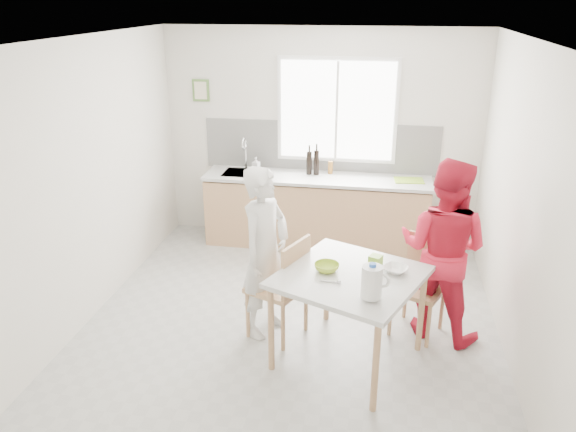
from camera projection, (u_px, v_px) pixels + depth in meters
The scene contains 21 objects.
ground at pixel (291, 323), 5.57m from camera, with size 4.50×4.50×0.00m, color #B7B7B2.
room_shell at pixel (291, 164), 4.96m from camera, with size 4.50×4.50×4.50m.
window at pixel (337, 111), 6.95m from camera, with size 1.50×0.06×1.30m.
backsplash at pixel (320, 147), 7.17m from camera, with size 3.00×0.02×0.65m, color white.
picture_frame at pixel (201, 90), 7.16m from camera, with size 0.22×0.03×0.28m.
kitchen_counter at pixel (316, 214), 7.20m from camera, with size 2.84×0.64×1.37m.
dining_table at pixel (350, 284), 4.75m from camera, with size 1.44×1.44×0.85m.
chair_left at pixel (284, 284), 5.17m from camera, with size 0.61×0.61×1.01m.
chair_far at pixel (422, 281), 5.30m from camera, with size 0.57×0.57×0.95m.
person_white at pixel (265, 253), 5.17m from camera, with size 0.60×0.39×1.64m, color white.
person_red at pixel (443, 250), 5.13m from camera, with size 0.84×0.66×1.73m, color red.
bowl_green at pixel (327, 267), 4.77m from camera, with size 0.21×0.21×0.07m, color #A0C32D.
bowl_white at pixel (396, 269), 4.75m from camera, with size 0.20×0.20×0.05m, color white.
milk_jug at pixel (372, 282), 4.28m from camera, with size 0.22×0.16×0.29m.
green_box at pixel (376, 260), 4.87m from camera, with size 0.10×0.10×0.09m, color #81BE2B.
spoon at pixel (329, 281), 4.59m from camera, with size 0.01×0.01×0.16m, color #A5A5AA.
cutting_board at pixel (409, 180), 6.85m from camera, with size 0.35×0.25×0.01m, color #97C52D.
wine_bottle_a at pixel (316, 162), 7.03m from camera, with size 0.07×0.07×0.32m, color black.
wine_bottle_b at pixel (309, 163), 7.06m from camera, with size 0.07×0.07×0.30m, color black.
jar_amber at pixel (330, 168), 7.10m from camera, with size 0.06×0.06×0.16m, color #996121.
soap_bottle at pixel (256, 164), 7.19m from camera, with size 0.08×0.09×0.18m, color #999999.
Camera 1 is at (0.80, -4.72, 3.04)m, focal length 35.00 mm.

